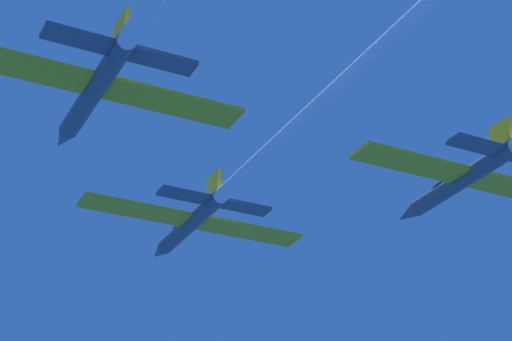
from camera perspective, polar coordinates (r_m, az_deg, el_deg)
jet_lead at (r=59.99m, az=0.03°, el=0.46°), size 16.95×43.76×2.81m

